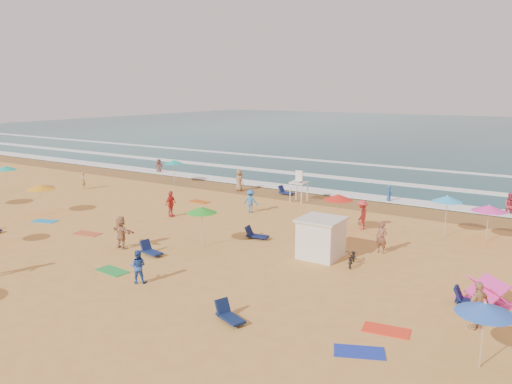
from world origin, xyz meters
The scene contains 12 objects.
ground centered at (0.00, 0.00, 0.00)m, with size 220.00×220.00×0.00m, color gold.
ocean centered at (0.00, 84.00, 0.00)m, with size 220.00×140.00×0.18m, color #0C4756.
wet_sand centered at (0.00, 12.50, 0.01)m, with size 220.00×220.00×0.00m, color olive.
surf_foam centered at (0.00, 21.32, 0.10)m, with size 200.00×18.70×0.05m.
cabana centered at (5.40, -0.35, 1.00)m, with size 2.00×2.00×2.00m, color white.
cabana_roof centered at (5.40, -0.35, 2.06)m, with size 2.20×2.20×0.12m, color silver.
bicycle centered at (7.30, -0.65, 0.43)m, with size 0.57×1.64×0.86m, color black.
lifeguard_stand centered at (-1.81, 10.72, 1.05)m, with size 1.20×1.20×2.10m, color white, non-canonical shape.
beach_umbrellas centered at (2.81, 0.12, 2.08)m, with size 56.00×29.99×0.79m.
loungers centered at (0.95, -2.31, 0.17)m, with size 56.42×22.42×0.34m.
towels centered at (0.84, -1.51, 0.01)m, with size 48.30×18.74×0.03m.
beachgoers centered at (0.80, 3.79, 0.82)m, with size 54.09×27.25×2.14m.
Camera 1 is at (16.18, -23.39, 8.74)m, focal length 35.00 mm.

